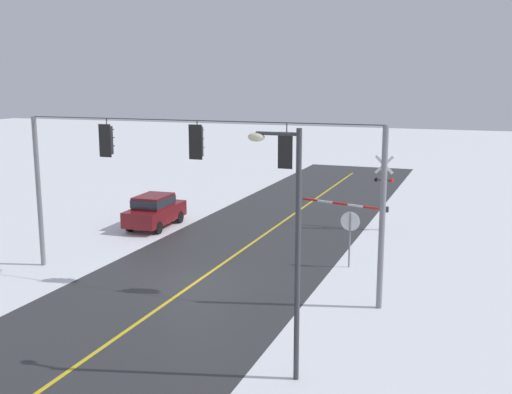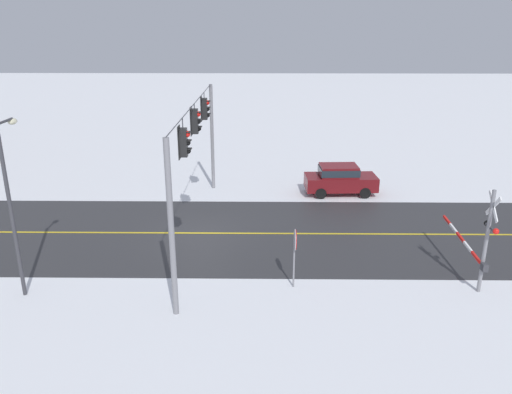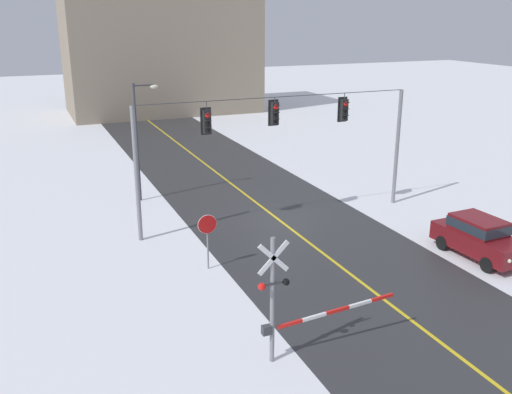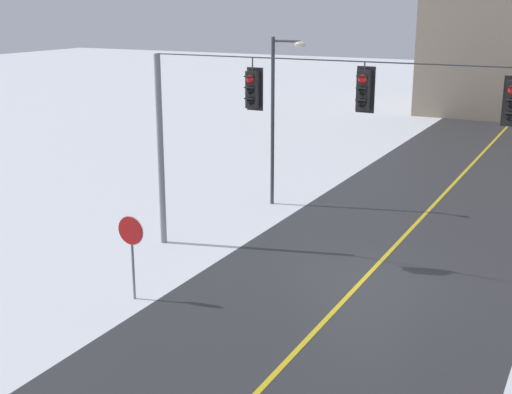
% 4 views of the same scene
% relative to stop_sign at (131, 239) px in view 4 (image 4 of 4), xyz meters
% --- Properties ---
extents(ground_plane, '(160.00, 160.00, 0.00)m').
position_rel_stop_sign_xyz_m(ground_plane, '(5.09, 4.19, -1.71)').
color(ground_plane, white).
extents(road_asphalt, '(9.00, 80.00, 0.01)m').
position_rel_stop_sign_xyz_m(road_asphalt, '(5.09, 10.19, -1.71)').
color(road_asphalt, '#303033').
rests_on(road_asphalt, ground).
extents(lane_centre_line, '(0.14, 72.00, 0.01)m').
position_rel_stop_sign_xyz_m(lane_centre_line, '(5.09, 10.19, -1.70)').
color(lane_centre_line, gold).
rests_on(lane_centre_line, ground).
extents(signal_span, '(14.20, 0.47, 6.22)m').
position_rel_stop_sign_xyz_m(signal_span, '(5.04, 4.18, 2.56)').
color(signal_span, gray).
rests_on(signal_span, ground).
extents(stop_sign, '(0.80, 0.09, 2.35)m').
position_rel_stop_sign_xyz_m(stop_sign, '(0.00, 0.00, 0.00)').
color(stop_sign, gray).
rests_on(stop_sign, ground).
extents(streetlamp_near, '(1.39, 0.28, 6.50)m').
position_rel_stop_sign_xyz_m(streetlamp_near, '(-0.49, 10.00, 2.20)').
color(streetlamp_near, '#38383D').
rests_on(streetlamp_near, ground).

